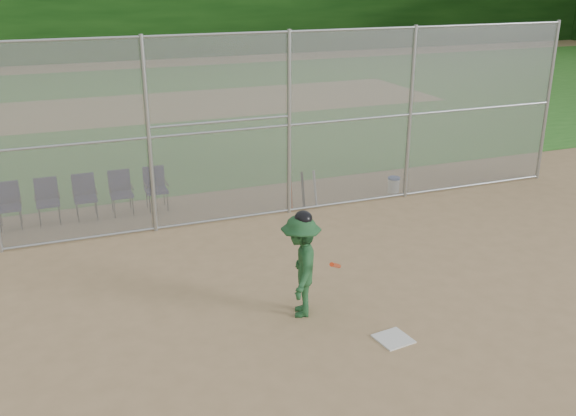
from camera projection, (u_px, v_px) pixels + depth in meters
name	position (u px, v px, depth m)	size (l,w,h in m)	color
ground	(348.00, 329.00, 9.76)	(100.00, 100.00, 0.00)	tan
grass_strip	(147.00, 107.00, 25.48)	(100.00, 100.00, 0.00)	#2C6E21
dirt_patch_far	(147.00, 107.00, 25.48)	(24.00, 24.00, 0.00)	tan
backstop_fence	(245.00, 126.00, 13.40)	(16.09, 0.09, 4.00)	gray
home_plate	(393.00, 339.00, 9.47)	(0.48, 0.48, 0.02)	silver
batter_at_plate	(301.00, 265.00, 9.91)	(1.14, 1.36, 1.74)	#1E4B26
water_cooler	(394.00, 185.00, 15.71)	(0.30, 0.30, 0.38)	white
spare_bats	(303.00, 190.00, 14.58)	(0.66, 0.26, 0.85)	#D84C14
chair_2	(9.00, 206.00, 13.42)	(0.54, 0.52, 0.96)	#0F0F38
chair_3	(48.00, 202.00, 13.69)	(0.54, 0.52, 0.96)	#0F0F38
chair_4	(85.00, 198.00, 13.95)	(0.54, 0.52, 0.96)	#0F0F38
chair_5	(121.00, 193.00, 14.21)	(0.54, 0.52, 0.96)	#0F0F38
chair_6	(156.00, 189.00, 14.47)	(0.54, 0.52, 0.96)	#0F0F38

